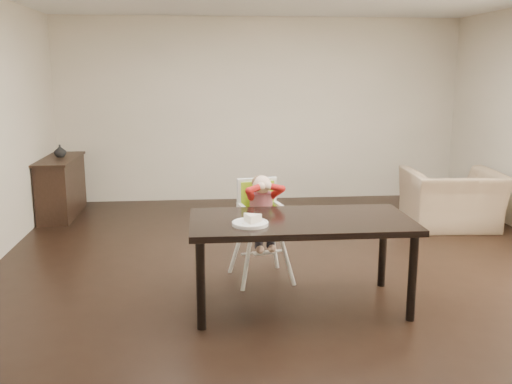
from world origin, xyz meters
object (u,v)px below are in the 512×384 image
dining_table (301,228)px  sideboard (61,187)px  high_chair (260,206)px  armchair (453,190)px

dining_table → sideboard: sideboard is taller
high_chair → armchair: 2.99m
sideboard → dining_table: bearing=-50.9°
high_chair → sideboard: (-2.43, 2.63, -0.30)m
high_chair → armchair: bearing=20.4°
dining_table → armchair: armchair is taller
dining_table → sideboard: 4.27m
armchair → sideboard: 5.10m
dining_table → sideboard: (-2.69, 3.31, -0.27)m
high_chair → sideboard: high_chair is taller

